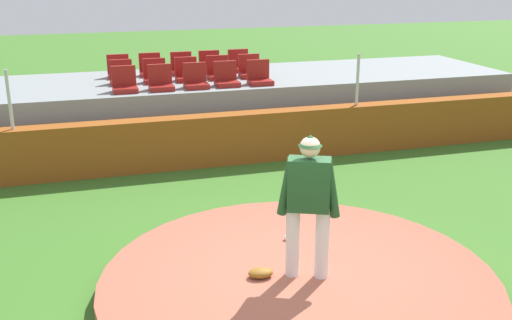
{
  "coord_description": "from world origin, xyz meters",
  "views": [
    {
      "loc": [
        -2.34,
        -6.04,
        3.79
      ],
      "look_at": [
        0.0,
        1.78,
        1.13
      ],
      "focal_mm": 42.62,
      "sensor_mm": 36.0,
      "label": 1
    }
  ],
  "objects_px": {
    "stadium_chair_7": "(187,73)",
    "stadium_chair_9": "(250,70)",
    "fielding_glove": "(261,273)",
    "stadium_chair_13": "(210,66)",
    "stadium_chair_10": "(119,70)",
    "pitcher": "(309,196)",
    "stadium_chair_6": "(155,75)",
    "stadium_chair_11": "(151,69)",
    "stadium_chair_1": "(161,82)",
    "stadium_chair_0": "(125,84)",
    "stadium_chair_2": "(196,80)",
    "stadium_chair_3": "(226,78)",
    "baseball": "(287,237)",
    "stadium_chair_4": "(259,77)",
    "stadium_chair_12": "(182,67)",
    "stadium_chair_14": "(239,64)",
    "stadium_chair_5": "(121,76)",
    "stadium_chair_8": "(218,72)"
  },
  "relations": [
    {
      "from": "pitcher",
      "to": "stadium_chair_8",
      "type": "xyz_separation_m",
      "value": [
        0.61,
        7.04,
        0.24
      ]
    },
    {
      "from": "fielding_glove",
      "to": "stadium_chair_2",
      "type": "relative_size",
      "value": 0.6
    },
    {
      "from": "stadium_chair_12",
      "to": "stadium_chair_13",
      "type": "xyz_separation_m",
      "value": [
        0.67,
        0.03,
        0.0
      ]
    },
    {
      "from": "stadium_chair_1",
      "to": "stadium_chair_2",
      "type": "bearing_deg",
      "value": -179.96
    },
    {
      "from": "stadium_chair_10",
      "to": "stadium_chair_13",
      "type": "relative_size",
      "value": 1.0
    },
    {
      "from": "pitcher",
      "to": "stadium_chair_0",
      "type": "relative_size",
      "value": 3.5
    },
    {
      "from": "fielding_glove",
      "to": "stadium_chair_10",
      "type": "bearing_deg",
      "value": -77.98
    },
    {
      "from": "stadium_chair_2",
      "to": "stadium_chair_3",
      "type": "relative_size",
      "value": 1.0
    },
    {
      "from": "stadium_chair_4",
      "to": "stadium_chair_11",
      "type": "xyz_separation_m",
      "value": [
        -2.08,
        1.68,
        0.0
      ]
    },
    {
      "from": "fielding_glove",
      "to": "stadium_chair_13",
      "type": "distance_m",
      "value": 7.9
    },
    {
      "from": "stadium_chair_5",
      "to": "stadium_chair_6",
      "type": "xyz_separation_m",
      "value": [
        0.71,
        -0.03,
        0.0
      ]
    },
    {
      "from": "stadium_chair_11",
      "to": "stadium_chair_2",
      "type": "bearing_deg",
      "value": 112.85
    },
    {
      "from": "stadium_chair_0",
      "to": "stadium_chair_2",
      "type": "height_order",
      "value": "same"
    },
    {
      "from": "stadium_chair_6",
      "to": "stadium_chair_11",
      "type": "height_order",
      "value": "same"
    },
    {
      "from": "stadium_chair_11",
      "to": "stadium_chair_0",
      "type": "bearing_deg",
      "value": 66.4
    },
    {
      "from": "baseball",
      "to": "stadium_chair_2",
      "type": "relative_size",
      "value": 0.15
    },
    {
      "from": "stadium_chair_3",
      "to": "stadium_chair_11",
      "type": "xyz_separation_m",
      "value": [
        -1.36,
        1.65,
        0.0
      ]
    },
    {
      "from": "stadium_chair_4",
      "to": "stadium_chair_5",
      "type": "height_order",
      "value": "same"
    },
    {
      "from": "baseball",
      "to": "fielding_glove",
      "type": "xyz_separation_m",
      "value": [
        -0.63,
        -0.87,
        0.02
      ]
    },
    {
      "from": "stadium_chair_9",
      "to": "stadium_chair_12",
      "type": "bearing_deg",
      "value": -29.64
    },
    {
      "from": "stadium_chair_1",
      "to": "stadium_chair_14",
      "type": "relative_size",
      "value": 1.0
    },
    {
      "from": "stadium_chair_5",
      "to": "stadium_chair_10",
      "type": "distance_m",
      "value": 0.79
    },
    {
      "from": "stadium_chair_9",
      "to": "stadium_chair_14",
      "type": "height_order",
      "value": "same"
    },
    {
      "from": "stadium_chair_10",
      "to": "stadium_chair_12",
      "type": "distance_m",
      "value": 1.43
    },
    {
      "from": "fielding_glove",
      "to": "stadium_chair_8",
      "type": "xyz_separation_m",
      "value": [
        1.14,
        6.91,
        1.21
      ]
    },
    {
      "from": "stadium_chair_10",
      "to": "stadium_chair_7",
      "type": "bearing_deg",
      "value": 149.07
    },
    {
      "from": "baseball",
      "to": "stadium_chair_3",
      "type": "xyz_separation_m",
      "value": [
        0.48,
        5.21,
        1.22
      ]
    },
    {
      "from": "stadium_chair_0",
      "to": "fielding_glove",
      "type": "bearing_deg",
      "value": 99.12
    },
    {
      "from": "stadium_chair_9",
      "to": "stadium_chair_11",
      "type": "bearing_deg",
      "value": -21.39
    },
    {
      "from": "pitcher",
      "to": "stadium_chair_7",
      "type": "xyz_separation_m",
      "value": [
        -0.11,
        6.99,
        0.24
      ]
    },
    {
      "from": "fielding_glove",
      "to": "stadium_chair_9",
      "type": "distance_m",
      "value": 7.25
    },
    {
      "from": "stadium_chair_13",
      "to": "fielding_glove",
      "type": "bearing_deg",
      "value": 81.62
    },
    {
      "from": "stadium_chair_1",
      "to": "stadium_chair_10",
      "type": "relative_size",
      "value": 1.0
    },
    {
      "from": "stadium_chair_4",
      "to": "stadium_chair_12",
      "type": "xyz_separation_m",
      "value": [
        -1.36,
        1.65,
        0.0
      ]
    },
    {
      "from": "fielding_glove",
      "to": "stadium_chair_2",
      "type": "height_order",
      "value": "stadium_chair_2"
    },
    {
      "from": "stadium_chair_3",
      "to": "stadium_chair_12",
      "type": "height_order",
      "value": "same"
    },
    {
      "from": "pitcher",
      "to": "stadium_chair_2",
      "type": "relative_size",
      "value": 3.5
    },
    {
      "from": "pitcher",
      "to": "stadium_chair_5",
      "type": "distance_m",
      "value": 7.19
    },
    {
      "from": "stadium_chair_11",
      "to": "stadium_chair_13",
      "type": "height_order",
      "value": "same"
    },
    {
      "from": "baseball",
      "to": "stadium_chair_10",
      "type": "xyz_separation_m",
      "value": [
        -1.59,
        6.83,
        1.22
      ]
    },
    {
      "from": "pitcher",
      "to": "stadium_chair_7",
      "type": "bearing_deg",
      "value": 114.98
    },
    {
      "from": "stadium_chair_4",
      "to": "stadium_chair_1",
      "type": "bearing_deg",
      "value": -0.11
    },
    {
      "from": "pitcher",
      "to": "baseball",
      "type": "bearing_deg",
      "value": 108.48
    },
    {
      "from": "stadium_chair_3",
      "to": "stadium_chair_10",
      "type": "relative_size",
      "value": 1.0
    },
    {
      "from": "fielding_glove",
      "to": "stadium_chair_12",
      "type": "relative_size",
      "value": 0.6
    },
    {
      "from": "stadium_chair_3",
      "to": "stadium_chair_9",
      "type": "relative_size",
      "value": 1.0
    },
    {
      "from": "stadium_chair_7",
      "to": "stadium_chair_9",
      "type": "relative_size",
      "value": 1.0
    },
    {
      "from": "baseball",
      "to": "stadium_chair_4",
      "type": "height_order",
      "value": "stadium_chair_4"
    },
    {
      "from": "baseball",
      "to": "stadium_chair_13",
      "type": "height_order",
      "value": "stadium_chair_13"
    },
    {
      "from": "stadium_chair_1",
      "to": "stadium_chair_0",
      "type": "bearing_deg",
      "value": -0.94
    }
  ]
}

